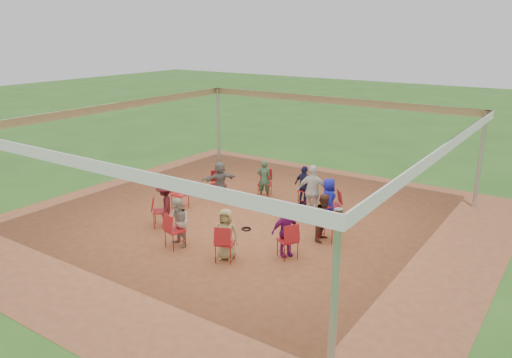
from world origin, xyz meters
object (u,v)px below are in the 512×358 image
Objects in this scene: chair_9 at (288,240)px; laptop at (319,217)px; standing_person at (313,192)px; person_seated_8 at (285,232)px; chair_0 at (329,225)px; chair_5 at (180,195)px; person_seated_5 at (165,205)px; person_seated_4 at (220,180)px; chair_4 at (219,185)px; chair_8 at (225,243)px; person_seated_0 at (324,217)px; person_seated_3 at (264,179)px; person_seated_1 at (329,200)px; chair_1 at (332,205)px; person_seated_2 at (304,186)px; person_seated_6 at (179,223)px; cable_coil at (246,229)px; chair_7 at (175,231)px; chair_2 at (307,190)px; person_seated_7 at (226,234)px; chair_3 at (265,183)px; chair_6 at (161,211)px.

chair_9 is 1.44m from laptop.
person_seated_8 is at bearing 82.03° from standing_person.
chair_0 is 4.83m from chair_5.
standing_person is at bearing 93.76° from person_seated_5.
chair_0 is at bearing 108.47° from person_seated_4.
laptop is (4.18, -1.12, 0.14)m from chair_4.
person_seated_0 is (1.38, 2.40, 0.18)m from chair_8.
chair_5 is 4.72m from person_seated_0.
chair_8 reaches higher than laptop.
person_seated_8 is at bearing 108.00° from person_seated_3.
standing_person is (-1.14, 1.26, 0.34)m from chair_0.
chair_1 is at bearing -90.00° from person_seated_1.
person_seated_4 is at bearing -18.42° from standing_person.
chair_0 is at bearing 146.01° from person_seated_2.
person_seated_6 is (-2.31, -3.71, 0.00)m from person_seated_1.
cable_coil is at bearing 78.20° from person_seated_5.
chair_7 is 1.49m from chair_8.
person_seated_7 is (0.28, -4.47, 0.18)m from chair_2.
chair_8 is 0.72× the size of person_seated_2.
chair_5 is 2.84m from chair_7.
person_seated_5 reaches higher than chair_3.
person_seated_4 reaches higher than laptop.
person_seated_8 reaches higher than chair_9.
person_seated_6 is (-1.46, 0.01, 0.18)m from chair_8.
chair_6 is 2.84m from chair_8.
chair_3 is 2.78m from person_seated_1.
person_seated_7 is at bearing 157.52° from chair_9.
chair_2 is at bearing 126.00° from chair_5.
chair_2 is 1.00× the size of chair_9.
chair_0 and chair_5 have the same top height.
person_seated_4 is 1.00× the size of person_seated_6.
chair_4 is (-4.46, 1.10, 0.00)m from chair_0.
person_seated_7 is (-0.05, 0.11, 0.18)m from chair_8.
person_seated_3 reaches higher than cable_coil.
person_seated_7 and person_seated_8 have the same top height.
person_seated_5 is (0.65, -1.31, 0.18)m from chair_5.
person_seated_2 reaches higher than chair_4.
standing_person is 4.99× the size of cable_coil.
person_seated_8 is (-0.46, -1.39, 0.18)m from chair_0.
person_seated_7 is (1.44, 0.22, 0.18)m from chair_7.
person_seated_3 is at bearing 90.00° from chair_8.
person_seated_7 is 1.93m from cable_coil.
person_seated_2 is 1.00× the size of person_seated_5.
chair_5 and chair_7 have the same top height.
person_seated_7 is 1.42m from person_seated_8.
chair_5 is at bearing 174.87° from cable_coil.
laptop is at bearing 139.11° from chair_2.
chair_1 is at bearing 71.53° from person_seated_6.
person_seated_8 is (1.40, -3.44, 0.00)m from person_seated_2.
standing_person is (3.03, 2.91, 0.16)m from person_seated_5.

